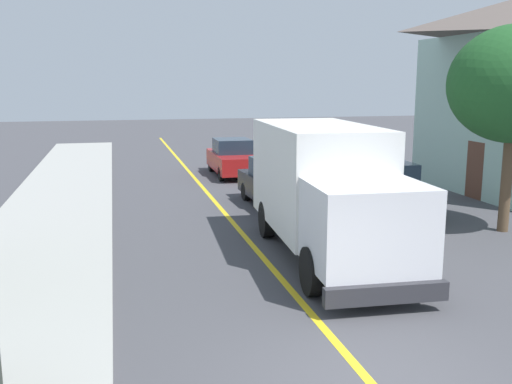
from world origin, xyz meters
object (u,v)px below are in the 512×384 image
Objects in this scene: parked_car_near at (278,184)px; parked_van_across at (384,188)px; parked_car_mid at (233,158)px; stop_sign at (381,163)px; box_truck at (325,186)px.

parked_car_near is 3.55m from parked_van_across.
parked_car_mid is 9.19m from parked_van_across.
parked_van_across is 1.98m from stop_sign.
parked_van_across is (3.20, -1.53, 0.00)m from parked_car_near.
box_truck is 1.64× the size of parked_van_across.
box_truck reaches higher than parked_van_across.
parked_van_across is (3.36, -8.55, 0.00)m from parked_car_mid.
stop_sign is at bearing 44.67° from box_truck.
stop_sign is (2.37, -2.97, 1.06)m from parked_car_near.
stop_sign is at bearing -51.40° from parked_car_near.
box_truck is 5.70m from parked_van_across.
box_truck reaches higher than parked_car_near.
parked_car_mid is 1.67× the size of stop_sign.
stop_sign reaches higher than parked_van_across.
parked_car_near is 7.03m from parked_car_mid.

